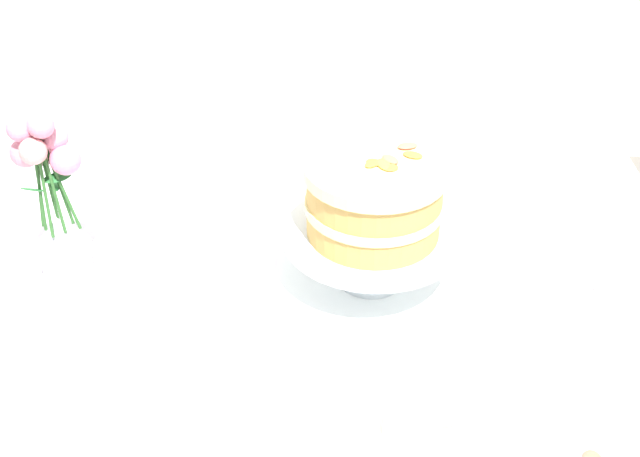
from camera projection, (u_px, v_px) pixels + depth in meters
name	position (u px, v px, depth m)	size (l,w,h in m)	color
dining_table	(286.00, 342.00, 1.26)	(1.40, 1.00, 0.74)	white
linen_napkin	(370.00, 279.00, 1.25)	(0.32, 0.32, 0.00)	white
cake_stand	(372.00, 239.00, 1.21)	(0.29, 0.29, 0.10)	silver
layer_cake	(374.00, 198.00, 1.16)	(0.22, 0.22, 0.13)	tan
flower_vase	(55.00, 210.00, 1.18)	(0.11, 0.09, 0.31)	silver
teacup	(414.00, 421.00, 0.97)	(0.13, 0.13, 0.07)	white
loose_petal_1	(598.00, 286.00, 1.24)	(0.04, 0.02, 0.00)	pink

